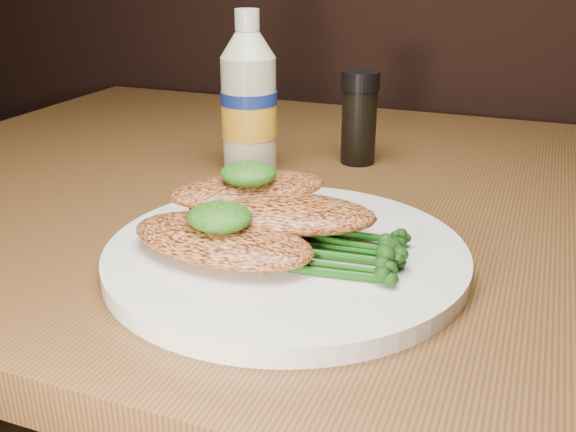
% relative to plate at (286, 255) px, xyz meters
% --- Properties ---
extents(plate, '(0.30, 0.30, 0.02)m').
position_rel_plate_xyz_m(plate, '(0.00, 0.00, 0.00)').
color(plate, white).
rests_on(plate, dining_table).
extents(chicken_front, '(0.17, 0.10, 0.03)m').
position_rel_plate_xyz_m(chicken_front, '(-0.04, -0.03, 0.02)').
color(chicken_front, '#CE7F41').
rests_on(chicken_front, plate).
extents(chicken_mid, '(0.17, 0.11, 0.02)m').
position_rel_plate_xyz_m(chicken_mid, '(-0.01, 0.02, 0.03)').
color(chicken_mid, '#CE7F41').
rests_on(chicken_mid, plate).
extents(chicken_back, '(0.16, 0.15, 0.02)m').
position_rel_plate_xyz_m(chicken_back, '(-0.05, 0.05, 0.04)').
color(chicken_back, '#CE7F41').
rests_on(chicken_back, plate).
extents(pesto_front, '(0.06, 0.06, 0.02)m').
position_rel_plate_xyz_m(pesto_front, '(-0.04, -0.03, 0.04)').
color(pesto_front, black).
rests_on(pesto_front, chicken_front).
extents(pesto_back, '(0.06, 0.05, 0.02)m').
position_rel_plate_xyz_m(pesto_back, '(-0.05, 0.04, 0.05)').
color(pesto_back, black).
rests_on(pesto_back, chicken_back).
extents(broccolini_bundle, '(0.17, 0.15, 0.02)m').
position_rel_plate_xyz_m(broccolini_bundle, '(0.04, -0.01, 0.02)').
color(broccolini_bundle, '#175011').
rests_on(broccolini_bundle, plate).
extents(mayo_bottle, '(0.07, 0.07, 0.18)m').
position_rel_plate_xyz_m(mayo_bottle, '(-0.13, 0.22, 0.08)').
color(mayo_bottle, beige).
rests_on(mayo_bottle, dining_table).
extents(pepper_grinder, '(0.06, 0.06, 0.11)m').
position_rel_plate_xyz_m(pepper_grinder, '(-0.02, 0.29, 0.05)').
color(pepper_grinder, black).
rests_on(pepper_grinder, dining_table).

